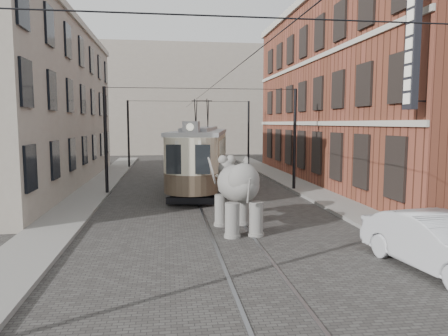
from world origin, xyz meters
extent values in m
plane|color=#3C3A38|center=(0.00, 0.00, 0.00)|extent=(120.00, 120.00, 0.00)
cube|color=slate|center=(6.00, 0.00, 0.07)|extent=(2.00, 60.00, 0.15)
cube|color=slate|center=(-6.50, 0.00, 0.07)|extent=(2.00, 60.00, 0.15)
cube|color=brown|center=(11.00, 9.00, 6.00)|extent=(8.00, 26.00, 12.00)
cube|color=gray|center=(-11.00, 10.00, 5.00)|extent=(7.00, 24.00, 10.00)
cube|color=gray|center=(0.00, 40.00, 7.00)|extent=(28.00, 10.00, 14.00)
imported|color=#AFB0B4|center=(4.98, -7.64, 0.78)|extent=(2.36, 4.93, 1.56)
camera|label=1|loc=(-2.26, -17.76, 4.02)|focal=33.50mm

